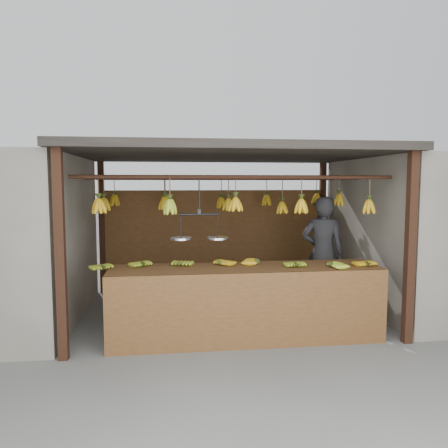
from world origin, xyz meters
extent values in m
plane|color=#5B5B57|center=(0.00, 0.00, 0.00)|extent=(80.00, 80.00, 0.00)
cube|color=black|center=(-2.00, -1.50, 1.15)|extent=(0.10, 0.10, 2.30)
cube|color=black|center=(2.00, -1.50, 1.15)|extent=(0.10, 0.10, 2.30)
cube|color=black|center=(-2.00, 1.50, 1.15)|extent=(0.10, 0.10, 2.30)
cube|color=black|center=(2.00, 1.50, 1.15)|extent=(0.10, 0.10, 2.30)
cube|color=black|center=(0.00, 0.00, 2.35)|extent=(4.30, 3.30, 0.10)
cylinder|color=black|center=(0.00, -1.00, 2.00)|extent=(4.00, 0.05, 0.05)
cylinder|color=black|center=(0.00, 0.00, 2.00)|extent=(4.00, 0.05, 0.05)
cylinder|color=black|center=(0.00, 1.00, 2.00)|extent=(4.00, 0.05, 0.05)
cube|color=#57361A|center=(0.00, 1.50, 0.90)|extent=(4.00, 0.06, 1.80)
cube|color=#57361A|center=(0.09, -1.10, 0.86)|extent=(3.31, 0.74, 0.08)
cube|color=#57361A|center=(0.09, -1.47, 0.45)|extent=(3.31, 0.04, 0.90)
cube|color=black|center=(-1.47, -1.42, 0.41)|extent=(0.07, 0.07, 0.82)
cube|color=black|center=(1.64, -1.42, 0.41)|extent=(0.07, 0.07, 0.82)
cube|color=black|center=(-1.47, -0.78, 0.41)|extent=(0.07, 0.07, 0.82)
cube|color=black|center=(1.64, -0.78, 0.41)|extent=(0.07, 0.07, 0.82)
ellipsoid|color=#92A523|center=(-1.60, -1.09, 0.93)|extent=(0.28, 0.30, 0.06)
ellipsoid|color=#92A523|center=(-1.15, -0.96, 0.93)|extent=(0.28, 0.30, 0.06)
ellipsoid|color=#92A523|center=(-0.70, -0.99, 0.93)|extent=(0.24, 0.28, 0.06)
ellipsoid|color=#C29114|center=(-0.21, -0.99, 0.93)|extent=(0.30, 0.30, 0.06)
ellipsoid|color=#C29114|center=(0.27, -0.95, 0.93)|extent=(0.29, 0.26, 0.06)
ellipsoid|color=#92A523|center=(0.70, -1.25, 0.93)|extent=(0.20, 0.26, 0.06)
ellipsoid|color=#92A523|center=(1.11, -1.29, 0.93)|extent=(0.26, 0.20, 0.06)
ellipsoid|color=#C29114|center=(1.59, -1.30, 0.93)|extent=(0.23, 0.27, 0.06)
ellipsoid|color=#C29114|center=(-1.67, -0.96, 1.65)|extent=(0.16, 0.16, 0.28)
ellipsoid|color=#92A523|center=(-0.82, -1.02, 1.64)|extent=(0.16, 0.16, 0.28)
ellipsoid|color=#C29114|center=(-0.02, -0.96, 1.67)|extent=(0.16, 0.16, 0.28)
ellipsoid|color=#C29114|center=(0.82, -0.99, 1.64)|extent=(0.16, 0.16, 0.28)
ellipsoid|color=#C29114|center=(1.73, -0.96, 1.62)|extent=(0.16, 0.16, 0.28)
ellipsoid|color=#C29114|center=(-1.74, -0.03, 1.63)|extent=(0.16, 0.16, 0.28)
ellipsoid|color=#C29114|center=(-0.90, 0.01, 1.64)|extent=(0.16, 0.16, 0.28)
ellipsoid|color=#C29114|center=(0.03, 0.00, 1.62)|extent=(0.16, 0.16, 0.28)
ellipsoid|color=#C29114|center=(0.82, -0.05, 1.57)|extent=(0.16, 0.16, 0.28)
ellipsoid|color=#C29114|center=(1.71, -0.01, 1.67)|extent=(0.16, 0.16, 0.28)
ellipsoid|color=#C29114|center=(-1.71, 0.99, 1.65)|extent=(0.16, 0.16, 0.28)
ellipsoid|color=#C29114|center=(-0.89, 1.03, 1.65)|extent=(0.16, 0.16, 0.28)
ellipsoid|color=#C29114|center=(0.04, 0.98, 1.60)|extent=(0.16, 0.16, 0.28)
ellipsoid|color=#C29114|center=(0.83, 1.03, 1.63)|extent=(0.16, 0.16, 0.28)
ellipsoid|color=#C29114|center=(1.72, 1.03, 1.66)|extent=(0.16, 0.16, 0.28)
cylinder|color=black|center=(-0.47, -1.00, 1.77)|extent=(0.02, 0.02, 0.45)
cylinder|color=black|center=(-0.47, -1.00, 1.55)|extent=(0.49, 0.04, 0.02)
cylinder|color=silver|center=(-0.70, -0.99, 1.25)|extent=(0.27, 0.27, 0.02)
cylinder|color=silver|center=(-0.25, -1.01, 1.25)|extent=(0.27, 0.27, 0.02)
imported|color=#262628|center=(1.47, -0.01, 0.87)|extent=(0.74, 0.62, 1.74)
cube|color=yellow|center=(1.94, 1.35, 1.51)|extent=(0.08, 0.26, 0.34)
cube|color=#1426BF|center=(1.94, 1.35, 1.13)|extent=(0.08, 0.26, 0.34)
cube|color=#199926|center=(1.94, 1.35, 0.81)|extent=(0.08, 0.26, 0.34)
cube|color=red|center=(1.94, 1.35, 0.50)|extent=(0.08, 0.26, 0.34)
camera|label=1|loc=(-0.85, -6.31, 1.93)|focal=35.00mm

